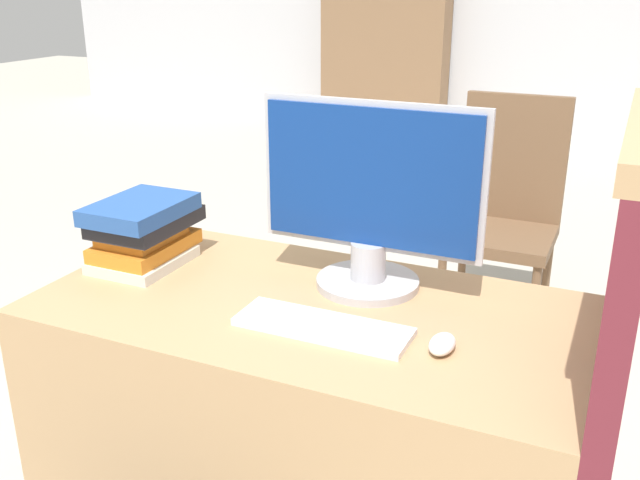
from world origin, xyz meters
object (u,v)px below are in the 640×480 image
object	(u,v)px
monitor	(370,200)
mouse	(442,344)
keyboard	(323,327)
far_chair	(506,206)
book_stack	(143,231)

from	to	relation	value
monitor	mouse	size ratio (longest dim) A/B	6.09
monitor	mouse	world-z (taller)	monitor
monitor	keyboard	distance (m)	0.34
far_chair	book_stack	bearing A→B (deg)	-61.21
mouse	book_stack	world-z (taller)	book_stack
keyboard	monitor	bearing A→B (deg)	88.76
book_stack	monitor	bearing A→B (deg)	10.27
keyboard	far_chair	distance (m)	1.73
mouse	book_stack	xyz separation A→B (m)	(-0.85, 0.14, 0.07)
monitor	keyboard	bearing A→B (deg)	-91.24
book_stack	far_chair	distance (m)	1.73
monitor	far_chair	size ratio (longest dim) A/B	0.54
keyboard	book_stack	distance (m)	0.61
far_chair	mouse	bearing A→B (deg)	-32.12
far_chair	monitor	bearing A→B (deg)	-41.16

